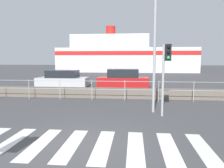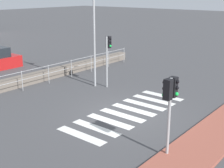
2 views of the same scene
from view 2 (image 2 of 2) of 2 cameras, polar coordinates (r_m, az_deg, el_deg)
The scene contains 8 objects.
ground_plane at distance 14.60m, azimuth 2.53°, elevation -5.42°, with size 160.00×160.00×0.00m, color #424244.
sidewalk_brick at distance 12.78m, azimuth 17.62°, elevation -9.28°, with size 24.00×1.80×0.12m.
crosswalk at distance 14.73m, azimuth 2.96°, elevation -5.19°, with size 6.75×2.40×0.01m.
seawall at distance 19.67m, azimuth -15.24°, elevation 0.78°, with size 19.16×0.55×0.61m.
harbor_fence at distance 18.86m, azimuth -13.79°, elevation 1.71°, with size 17.28×0.04×1.18m.
traffic_light_near at distance 10.31m, azimuth 10.59°, elevation -2.09°, with size 0.58×0.41×2.80m.
traffic_light_far at distance 18.11m, azimuth -0.74°, elevation 6.20°, with size 0.34×0.32×3.00m.
streetlamp at distance 17.88m, azimuth -2.88°, elevation 12.03°, with size 0.32×1.08×6.61m.
Camera 2 is at (-10.88, -8.05, 5.47)m, focal length 50.00 mm.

